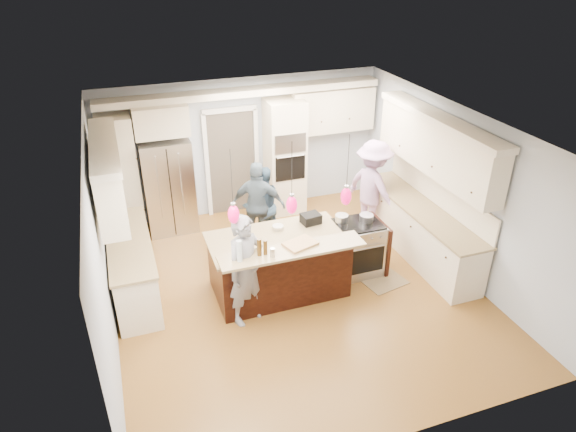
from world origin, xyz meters
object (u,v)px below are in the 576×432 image
island_range (358,247)px  person_far_left (262,205)px  person_bar_end (246,270)px  refrigerator (169,186)px  kitchen_island (279,264)px

island_range → person_far_left: bearing=130.0°
island_range → person_bar_end: (-2.06, -0.60, 0.40)m
island_range → person_bar_end: 2.18m
refrigerator → person_far_left: size_ratio=1.22×
refrigerator → person_bar_end: bearing=-78.2°
refrigerator → kitchen_island: refrigerator is taller
island_range → person_bar_end: person_bar_end is taller
person_far_left → refrigerator: bearing=-42.5°
refrigerator → island_range: refrigerator is taller
island_range → person_bar_end: bearing=-163.8°
person_bar_end → person_far_left: bearing=41.0°
kitchen_island → person_bar_end: size_ratio=1.23×
kitchen_island → person_bar_end: 0.92m
person_far_left → person_bar_end: bearing=59.9°
refrigerator → kitchen_island: bearing=-63.1°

